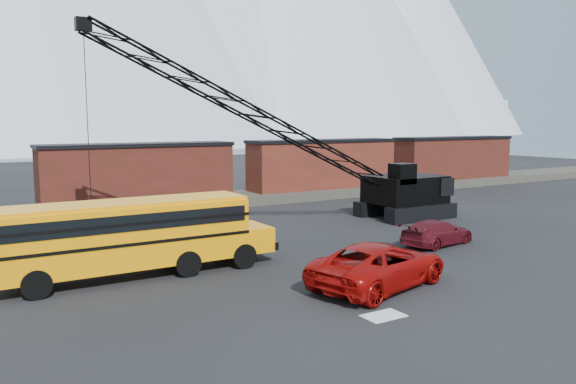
% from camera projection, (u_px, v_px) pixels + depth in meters
% --- Properties ---
extents(ground, '(160.00, 160.00, 0.00)m').
position_uv_depth(ground, '(306.00, 288.00, 21.78)').
color(ground, black).
rests_on(ground, ground).
extents(gravel_berm, '(120.00, 5.00, 0.70)m').
position_uv_depth(gravel_berm, '(140.00, 206.00, 40.42)').
color(gravel_berm, '#4D493F').
rests_on(gravel_berm, ground).
extents(boxcar_mid, '(13.70, 3.10, 4.17)m').
position_uv_depth(boxcar_mid, '(139.00, 173.00, 40.11)').
color(boxcar_mid, '#4D1915').
rests_on(boxcar_mid, gravel_berm).
extents(boxcar_east_near, '(13.70, 3.10, 4.17)m').
position_uv_depth(boxcar_east_near, '(323.00, 164.00, 48.32)').
color(boxcar_east_near, '#491915').
rests_on(boxcar_east_near, gravel_berm).
extents(boxcar_east_far, '(13.70, 3.10, 4.17)m').
position_uv_depth(boxcar_east_far, '(454.00, 158.00, 56.52)').
color(boxcar_east_far, '#4D1915').
rests_on(boxcar_east_far, gravel_berm).
extents(snow_patch, '(1.40, 0.90, 0.02)m').
position_uv_depth(snow_patch, '(384.00, 316.00, 18.64)').
color(snow_patch, silver).
rests_on(snow_patch, ground).
extents(school_bus, '(11.65, 2.65, 3.19)m').
position_uv_depth(school_bus, '(135.00, 234.00, 23.16)').
color(school_bus, orange).
rests_on(school_bus, ground).
extents(red_pickup, '(6.87, 4.44, 1.76)m').
position_uv_depth(red_pickup, '(379.00, 265.00, 21.81)').
color(red_pickup, '#970907').
rests_on(red_pickup, ground).
extents(maroon_suv, '(4.82, 2.57, 1.33)m').
position_uv_depth(maroon_suv, '(437.00, 232.00, 29.22)').
color(maroon_suv, '#4D0D16').
rests_on(maroon_suv, ground).
extents(crawler_crane, '(23.73, 4.20, 11.31)m').
position_uv_depth(crawler_crane, '(279.00, 127.00, 31.91)').
color(crawler_crane, black).
rests_on(crawler_crane, ground).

